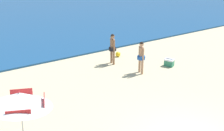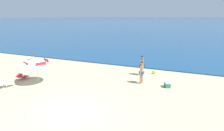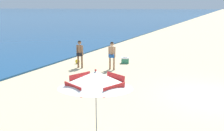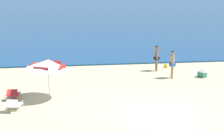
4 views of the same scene
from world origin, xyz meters
name	(u,v)px [view 1 (image 1 of 4)]	position (x,y,z in m)	size (l,w,h in m)	color
beach_umbrella_striped_main	(20,100)	(-4.78, 2.76, 1.71)	(2.63, 2.61, 2.06)	silver
person_standing_near_shore	(113,47)	(2.00, 7.60, 0.98)	(0.42, 0.50, 1.70)	#8C6042
person_standing_beside	(141,55)	(2.44, 5.64, 0.97)	(0.41, 0.49, 1.68)	tan
cooler_box	(169,62)	(4.35, 5.57, 0.20)	(0.53, 0.60, 0.43)	#2D7F5B
beach_ball	(118,54)	(2.91, 8.39, 0.15)	(0.30, 0.30, 0.30)	yellow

